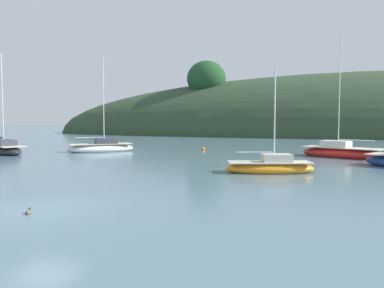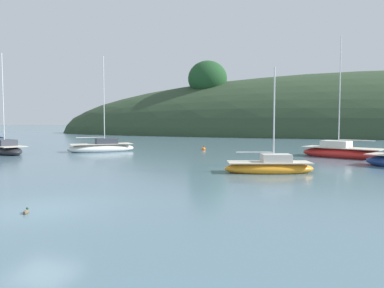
{
  "view_description": "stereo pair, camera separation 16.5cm",
  "coord_description": "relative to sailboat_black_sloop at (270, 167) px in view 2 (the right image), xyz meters",
  "views": [
    {
      "loc": [
        8.97,
        -11.65,
        3.31
      ],
      "look_at": [
        0.0,
        20.0,
        1.2
      ],
      "focal_mm": 35.19,
      "sensor_mm": 36.0,
      "label": 1
    },
    {
      "loc": [
        9.13,
        -11.6,
        3.31
      ],
      "look_at": [
        0.0,
        20.0,
        1.2
      ],
      "focal_mm": 35.19,
      "sensor_mm": 36.0,
      "label": 2
    }
  ],
  "objects": [
    {
      "name": "ground_plane",
      "position": [
        -7.31,
        -12.31,
        -0.35
      ],
      "size": [
        400.0,
        400.0,
        0.0
      ],
      "primitive_type": "plane",
      "color": "slate"
    },
    {
      "name": "far_shoreline_hill",
      "position": [
        17.8,
        61.85,
        -0.19
      ],
      "size": [
        150.0,
        36.0,
        30.68
      ],
      "color": "#2D422B",
      "rests_on": "ground"
    },
    {
      "name": "sailboat_black_sloop",
      "position": [
        0.0,
        0.0,
        0.0
      ],
      "size": [
        5.92,
        3.39,
        6.79
      ],
      "color": "orange",
      "rests_on": "ground"
    },
    {
      "name": "sailboat_red_portside",
      "position": [
        -18.15,
        11.16,
        0.07
      ],
      "size": [
        6.79,
        6.15,
        10.14
      ],
      "color": "white",
      "rests_on": "ground"
    },
    {
      "name": "sailboat_white_near",
      "position": [
        5.38,
        11.59,
        0.09
      ],
      "size": [
        7.65,
        5.47,
        10.94
      ],
      "color": "red",
      "rests_on": "ground"
    },
    {
      "name": "sailboat_navy_dinghy",
      "position": [
        -26.13,
        6.22,
        0.08
      ],
      "size": [
        7.28,
        5.3,
        9.97
      ],
      "color": "#232328",
      "rests_on": "ground"
    },
    {
      "name": "mooring_buoy_outer",
      "position": [
        -8.38,
        15.95,
        -0.23
      ],
      "size": [
        0.44,
        0.44,
        0.54
      ],
      "color": "orange",
      "rests_on": "ground"
    },
    {
      "name": "duck_lead",
      "position": [
        -7.46,
        -12.95,
        -0.3
      ],
      "size": [
        0.29,
        0.41,
        0.24
      ],
      "color": "brown",
      "rests_on": "ground"
    }
  ]
}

